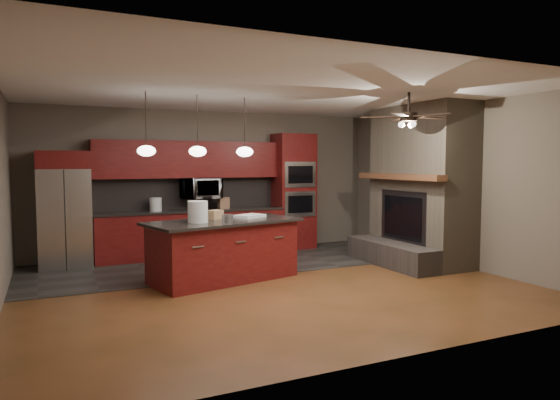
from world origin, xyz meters
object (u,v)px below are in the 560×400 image
paint_tray (250,216)px  cardboard_box (215,215)px  oven_tower (294,192)px  kitchen_island (224,250)px  microwave (201,188)px  refrigerator (64,210)px  white_bucket (198,212)px  paint_can (228,218)px  counter_bucket (156,204)px  counter_box (224,203)px

paint_tray → cardboard_box: 0.58m
oven_tower → cardboard_box: size_ratio=10.82×
kitchen_island → microwave: bearing=69.6°
oven_tower → microwave: bearing=178.3°
refrigerator → white_bucket: size_ratio=6.31×
microwave → paint_can: microwave is taller
white_bucket → paint_can: white_bucket is taller
microwave → white_bucket: size_ratio=2.32×
kitchen_island → white_bucket: white_bucket is taller
refrigerator → paint_can: size_ratio=11.90×
cardboard_box → kitchen_island: bearing=-99.7°
microwave → white_bucket: (-0.70, -2.27, -0.22)m
counter_bucket → counter_box: counter_bucket is taller
white_bucket → counter_box: white_bucket is taller
cardboard_box → paint_tray: bearing=-27.4°
paint_can → paint_tray: (0.53, 0.44, -0.03)m
microwave → paint_can: 2.43m
counter_bucket → counter_box: 1.30m
oven_tower → counter_box: bearing=-178.4°
white_bucket → counter_bucket: size_ratio=1.28×
cardboard_box → refrigerator: bearing=110.3°
paint_can → counter_bucket: bearing=104.1°
microwave → oven_tower: bearing=-1.7°
microwave → kitchen_island: 2.33m
paint_can → cardboard_box: (-0.05, 0.43, 0.01)m
oven_tower → paint_can: size_ratio=14.26×
kitchen_island → counter_bucket: counter_bucket is taller
oven_tower → paint_can: 3.26m
cardboard_box → counter_bucket: 1.99m
counter_bucket → counter_box: size_ratio=1.12×
paint_can → paint_tray: size_ratio=0.37×
microwave → white_bucket: microwave is taller
kitchen_island → counter_bucket: (-0.61, 2.11, 0.56)m
refrigerator → oven_tower: bearing=1.0°
microwave → kitchen_island: microwave is taller
microwave → paint_can: bearing=-96.7°
refrigerator → cardboard_box: refrigerator is taller
kitchen_island → counter_bucket: bearing=92.7°
refrigerator → counter_bucket: 1.56m
counter_box → refrigerator: bearing=178.0°
counter_box → counter_bucket: bearing=175.2°
microwave → paint_tray: microwave is taller
oven_tower → white_bucket: size_ratio=7.55×
cardboard_box → counter_bucket: bearing=77.2°
oven_tower → counter_bucket: oven_tower is taller
white_bucket → counter_bucket: 2.23m
refrigerator → paint_can: (2.14, -2.26, -0.02)m
refrigerator → kitchen_island: bearing=-43.2°
paint_can → counter_bucket: size_ratio=0.68×
oven_tower → refrigerator: (-4.40, -0.07, -0.20)m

